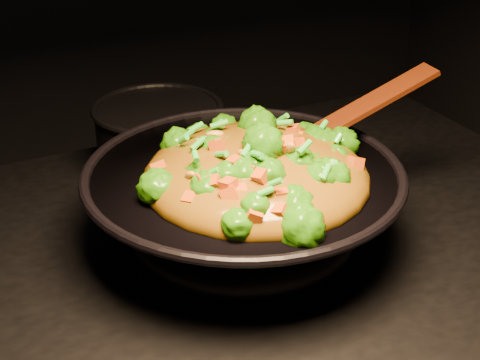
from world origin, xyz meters
name	(u,v)px	position (x,y,z in m)	size (l,w,h in m)	color
wok	(243,211)	(0.06, 0.06, 0.96)	(0.40, 0.40, 0.11)	black
stir_fry	(256,146)	(0.07, 0.03, 1.06)	(0.28, 0.28, 0.10)	#266B07
spatula	(353,113)	(0.24, 0.08, 1.05)	(0.25, 0.04, 0.01)	black
back_pot	(159,138)	(0.05, 0.32, 0.96)	(0.19, 0.19, 0.11)	black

